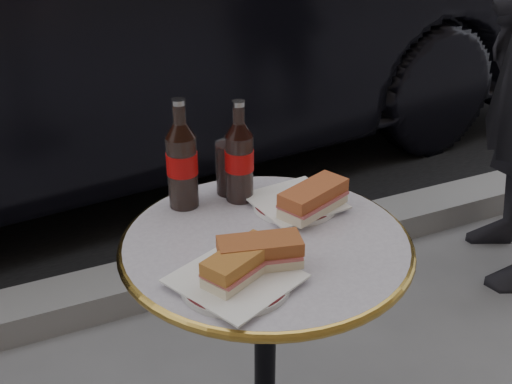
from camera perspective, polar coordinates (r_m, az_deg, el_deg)
name	(u,v)px	position (r m, az deg, el deg)	size (l,w,h in m)	color
asphalt_road	(20,42)	(6.23, -20.22, 12.39)	(40.00, 8.00, 0.00)	black
curb	(159,280)	(2.44, -8.59, -7.77)	(40.00, 0.20, 0.12)	gray
bistro_table	(265,370)	(1.58, 0.80, -15.58)	(0.62, 0.62, 0.73)	#BAB2C4
plate_left	(235,282)	(1.22, -1.83, -7.97)	(0.21, 0.21, 0.01)	silver
plate_right	(295,204)	(1.48, 3.47, -1.04)	(0.20, 0.20, 0.01)	white
sandwich_left_a	(240,265)	(1.20, -1.41, -6.51)	(0.15, 0.07, 0.05)	#B16B2D
sandwich_left_b	(260,254)	(1.23, 0.34, -5.51)	(0.16, 0.07, 0.06)	#A15229
sandwich_right	(313,200)	(1.43, 5.11, -0.68)	(0.17, 0.08, 0.06)	#AC522B
cola_bottle_left	(181,154)	(1.44, -6.64, 3.37)	(0.07, 0.07, 0.26)	black
cola_bottle_right	(239,152)	(1.46, -1.50, 3.62)	(0.07, 0.07, 0.24)	black
cola_glass	(229,168)	(1.51, -2.42, 2.16)	(0.06, 0.06, 0.13)	black
parked_car	(140,13)	(3.35, -10.29, 15.42)	(4.69, 1.63, 1.54)	black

